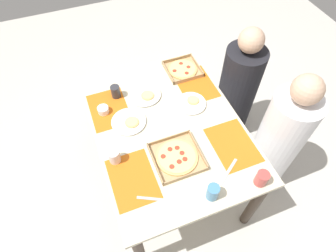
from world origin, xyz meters
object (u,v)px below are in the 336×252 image
pizza_box_corner_right (183,69)px  cup_dark (116,92)px  condiment_bowl (103,110)px  diner_right_seat (277,142)px  diner_left_seat (237,91)px  plate_near_right (145,95)px  plate_far_right (129,122)px  plate_far_left (191,103)px  pizza_box_center (177,157)px  cup_spare (114,156)px  cup_clear_left (262,178)px  cup_clear_right (213,192)px

pizza_box_corner_right → cup_dark: 0.57m
pizza_box_corner_right → condiment_bowl: bearing=-74.3°
pizza_box_corner_right → diner_right_seat: diner_right_seat is taller
diner_left_seat → diner_right_seat: bearing=0.0°
plate_near_right → plate_far_right: 0.27m
plate_far_left → plate_far_right: bearing=-89.9°
pizza_box_center → cup_spare: 0.38m
pizza_box_corner_right → condiment_bowl: (0.19, -0.68, 0.01)m
cup_dark → cup_clear_left: (0.97, 0.61, 0.00)m
cup_clear_right → cup_clear_left: bearing=85.4°
plate_near_right → plate_far_left: (0.20, 0.28, 0.00)m
cup_dark → pizza_box_center: bearing=18.7°
pizza_box_center → cup_clear_right: cup_clear_right is taller
pizza_box_corner_right → cup_clear_left: size_ratio=2.59×
cup_dark → diner_right_seat: (0.68, 1.00, -0.25)m
condiment_bowl → plate_far_right: bearing=42.2°
pizza_box_center → plate_near_right: bearing=-178.0°
plate_far_right → pizza_box_corner_right: bearing=122.6°
cup_clear_right → pizza_box_corner_right: bearing=166.1°
diner_right_seat → plate_far_left: bearing=-128.5°
cup_dark → cup_clear_left: 1.15m
pizza_box_corner_right → plate_far_right: 0.65m
pizza_box_center → cup_spare: bearing=-108.8°
cup_clear_right → cup_clear_left: 0.30m
pizza_box_corner_right → cup_dark: (0.08, -0.56, 0.04)m
pizza_box_center → cup_dark: size_ratio=3.12×
pizza_box_corner_right → cup_clear_left: 1.05m
plate_near_right → condiment_bowl: condiment_bowl is taller
pizza_box_corner_right → plate_far_left: size_ratio=1.19×
plate_far_right → plate_far_left: bearing=90.1°
plate_near_right → condiment_bowl: bearing=-82.7°
pizza_box_center → diner_right_seat: (0.04, 0.79, -0.21)m
cup_clear_right → diner_right_seat: size_ratio=0.09×
pizza_box_corner_right → plate_near_right: 0.39m
pizza_box_corner_right → cup_spare: (0.60, -0.71, 0.04)m
pizza_box_center → cup_dark: 0.68m
plate_far_right → pizza_box_center: bearing=28.1°
pizza_box_corner_right → plate_near_right: size_ratio=1.09×
cup_clear_left → plate_near_right: bearing=-155.2°
cup_spare → diner_right_seat: bearing=81.9°
pizza_box_center → plate_near_right: size_ratio=1.26×
plate_far_right → cup_clear_right: (0.68, 0.29, 0.05)m
pizza_box_corner_right → plate_far_left: (0.35, -0.08, -0.00)m
pizza_box_corner_right → pizza_box_center: 0.80m
cup_clear_right → plate_far_right: bearing=-156.8°
plate_near_right → cup_spare: 0.56m
cup_spare → cup_dark: bearing=164.4°
cup_clear_right → cup_clear_left: size_ratio=1.10×
plate_far_right → diner_right_seat: size_ratio=0.20×
plate_near_right → cup_dark: size_ratio=2.46×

